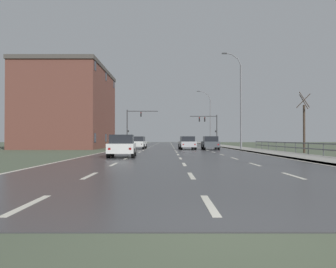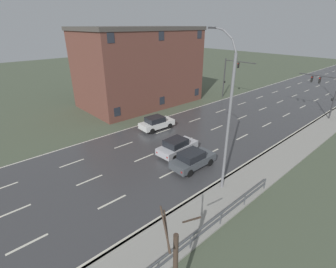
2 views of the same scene
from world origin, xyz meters
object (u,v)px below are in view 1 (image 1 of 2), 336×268
(car_far_right, at_px, (139,143))
(brick_building, at_px, (70,108))
(car_far_left, at_px, (123,146))
(street_lamp_distant, at_px, (210,119))
(car_near_right, at_px, (211,143))
(street_lamp_midground, at_px, (241,102))
(car_distant, at_px, (188,143))
(traffic_signal_right, at_px, (211,124))
(traffic_signal_left, at_px, (134,122))

(car_far_right, distance_m, brick_building, 12.24)
(car_far_left, bearing_deg, street_lamp_distant, 73.22)
(street_lamp_distant, height_order, car_near_right, street_lamp_distant)
(street_lamp_midground, distance_m, car_near_right, 5.81)
(car_far_right, bearing_deg, street_lamp_midground, -13.56)
(car_far_left, height_order, car_far_right, same)
(car_far_left, height_order, car_distant, same)
(street_lamp_midground, bearing_deg, car_far_left, -125.31)
(street_lamp_midground, xyz_separation_m, street_lamp_distant, (-0.06, 29.49, -0.27))
(street_lamp_distant, relative_size, traffic_signal_right, 1.95)
(street_lamp_distant, height_order, car_distant, street_lamp_distant)
(car_distant, bearing_deg, brick_building, 151.63)
(traffic_signal_left, relative_size, car_far_right, 1.51)
(brick_building, bearing_deg, car_far_left, -66.94)
(car_near_right, relative_size, car_far_right, 0.98)
(car_near_right, bearing_deg, street_lamp_distant, 83.64)
(traffic_signal_left, height_order, car_near_right, traffic_signal_left)
(traffic_signal_left, bearing_deg, car_far_right, -82.13)
(car_far_left, bearing_deg, traffic_signal_right, 71.81)
(traffic_signal_left, height_order, brick_building, brick_building)
(car_far_left, relative_size, car_far_right, 1.00)
(brick_building, bearing_deg, car_distant, -25.11)
(street_lamp_midground, relative_size, car_far_left, 2.69)
(street_lamp_distant, bearing_deg, car_far_right, -114.76)
(traffic_signal_right, height_order, traffic_signal_left, traffic_signal_left)
(traffic_signal_right, bearing_deg, car_distant, -103.74)
(traffic_signal_right, relative_size, car_far_right, 1.32)
(traffic_signal_right, xyz_separation_m, traffic_signal_left, (-13.59, -1.54, 0.35))
(street_lamp_distant, relative_size, car_distant, 2.58)
(car_near_right, relative_size, brick_building, 0.24)
(traffic_signal_right, height_order, car_near_right, traffic_signal_right)
(car_distant, height_order, brick_building, brick_building)
(brick_building, bearing_deg, traffic_signal_left, 57.87)
(car_distant, relative_size, car_far_right, 1.00)
(traffic_signal_left, xyz_separation_m, car_near_right, (11.04, -20.41, -3.37))
(traffic_signal_right, distance_m, brick_building, 25.36)
(street_lamp_midground, relative_size, street_lamp_distant, 1.04)
(street_lamp_distant, height_order, traffic_signal_right, street_lamp_distant)
(street_lamp_distant, bearing_deg, traffic_signal_right, -96.01)
(traffic_signal_right, xyz_separation_m, car_distant, (-5.20, -21.26, -3.02))
(street_lamp_midground, relative_size, car_near_right, 2.74)
(car_far_left, distance_m, car_distant, 18.21)
(street_lamp_midground, height_order, brick_building, street_lamp_midground)
(car_distant, xyz_separation_m, brick_building, (-16.05, 7.52, 4.74))
(traffic_signal_right, bearing_deg, car_near_right, -96.63)
(car_near_right, height_order, car_far_right, same)
(street_lamp_midground, bearing_deg, traffic_signal_left, 124.54)
(street_lamp_midground, relative_size, brick_building, 0.65)
(traffic_signal_right, relative_size, car_distant, 1.32)
(traffic_signal_right, xyz_separation_m, car_far_left, (-10.65, -38.63, -3.02))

